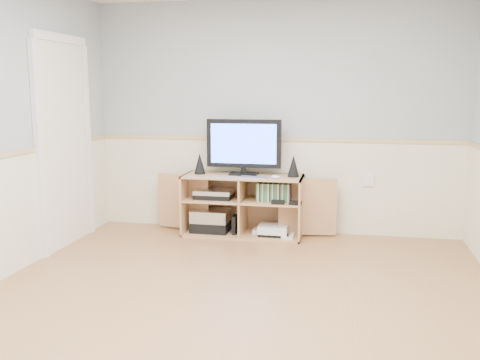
# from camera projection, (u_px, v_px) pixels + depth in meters

# --- Properties ---
(room) EXTENTS (4.04, 4.54, 2.54)m
(room) POSITION_uv_depth(u_px,v_px,m) (226.00, 138.00, 3.74)
(room) COLOR tan
(room) RESTS_ON ground
(media_cabinet) EXTENTS (1.99, 0.48, 0.65)m
(media_cabinet) POSITION_uv_depth(u_px,v_px,m) (244.00, 204.00, 5.79)
(media_cabinet) COLOR tan
(media_cabinet) RESTS_ON floor
(monitor) EXTENTS (0.80, 0.18, 0.59)m
(monitor) POSITION_uv_depth(u_px,v_px,m) (244.00, 145.00, 5.67)
(monitor) COLOR black
(monitor) RESTS_ON media_cabinet
(speaker_left) EXTENTS (0.12, 0.12, 0.23)m
(speaker_left) POSITION_uv_depth(u_px,v_px,m) (200.00, 163.00, 5.77)
(speaker_left) COLOR black
(speaker_left) RESTS_ON media_cabinet
(speaker_right) EXTENTS (0.12, 0.12, 0.23)m
(speaker_right) POSITION_uv_depth(u_px,v_px,m) (293.00, 166.00, 5.57)
(speaker_right) COLOR black
(speaker_right) RESTS_ON media_cabinet
(keyboard) EXTENTS (0.31, 0.17, 0.01)m
(keyboard) POSITION_uv_depth(u_px,v_px,m) (254.00, 177.00, 5.51)
(keyboard) COLOR silver
(keyboard) RESTS_ON media_cabinet
(mouse) EXTENTS (0.11, 0.10, 0.04)m
(mouse) POSITION_uv_depth(u_px,v_px,m) (276.00, 177.00, 5.47)
(mouse) COLOR white
(mouse) RESTS_ON media_cabinet
(av_components) EXTENTS (0.50, 0.30, 0.47)m
(av_components) POSITION_uv_depth(u_px,v_px,m) (212.00, 214.00, 5.82)
(av_components) COLOR black
(av_components) RESTS_ON media_cabinet
(game_consoles) EXTENTS (0.45, 0.30, 0.11)m
(game_consoles) POSITION_uv_depth(u_px,v_px,m) (273.00, 230.00, 5.70)
(game_consoles) COLOR white
(game_consoles) RESTS_ON media_cabinet
(game_cases) EXTENTS (0.36, 0.14, 0.19)m
(game_cases) POSITION_uv_depth(u_px,v_px,m) (274.00, 192.00, 5.62)
(game_cases) COLOR #3F8C3F
(game_cases) RESTS_ON media_cabinet
(wall_outlet) EXTENTS (0.12, 0.03, 0.12)m
(wall_outlet) POSITION_uv_depth(u_px,v_px,m) (368.00, 180.00, 5.67)
(wall_outlet) COLOR white
(wall_outlet) RESTS_ON wall_back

